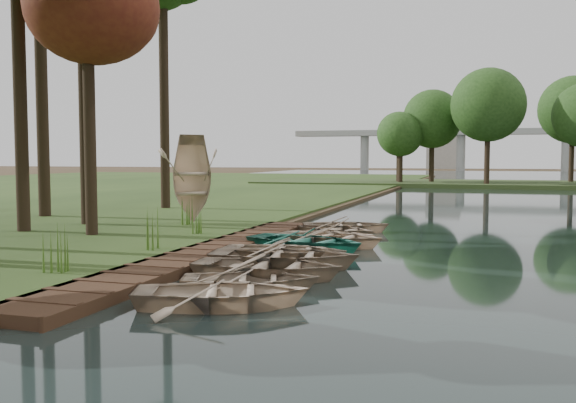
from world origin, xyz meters
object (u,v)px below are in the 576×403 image
(rowboat_1, at_px, (251,276))
(boardwalk, at_px, (206,254))
(stored_rowboat, at_px, (191,214))
(rowboat_2, at_px, (268,263))
(rowboat_0, at_px, (222,289))

(rowboat_1, bearing_deg, boardwalk, 18.10)
(rowboat_1, bearing_deg, stored_rowboat, 13.78)
(rowboat_2, height_order, stored_rowboat, stored_rowboat)
(boardwalk, bearing_deg, rowboat_1, -53.35)
(rowboat_0, relative_size, rowboat_1, 1.13)
(rowboat_0, bearing_deg, rowboat_1, -19.68)
(rowboat_2, bearing_deg, stored_rowboat, 32.29)
(rowboat_2, bearing_deg, rowboat_0, 178.50)
(rowboat_0, distance_m, stored_rowboat, 13.42)
(rowboat_2, xyz_separation_m, stored_rowboat, (-6.34, 8.82, 0.24))
(rowboat_2, bearing_deg, rowboat_1, -179.70)
(rowboat_0, xyz_separation_m, stored_rowboat, (-6.44, 11.77, 0.26))
(rowboat_0, bearing_deg, rowboat_2, -18.16)
(rowboat_2, bearing_deg, boardwalk, 44.60)
(boardwalk, xyz_separation_m, rowboat_2, (2.76, -2.48, 0.27))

